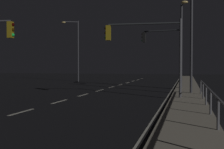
# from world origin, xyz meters

# --- Properties ---
(ground_plane) EXTENTS (112.00, 112.00, 0.00)m
(ground_plane) POSITION_xyz_m (0.00, 17.50, 0.00)
(ground_plane) COLOR black
(ground_plane) RESTS_ON ground
(sidewalk_right) EXTENTS (2.06, 77.00, 0.14)m
(sidewalk_right) POSITION_xyz_m (7.25, 17.50, 0.07)
(sidewalk_right) COLOR #9E937F
(sidewalk_right) RESTS_ON ground
(lane_markings_center) EXTENTS (0.14, 50.00, 0.01)m
(lane_markings_center) POSITION_xyz_m (0.00, 21.00, 0.01)
(lane_markings_center) COLOR silver
(lane_markings_center) RESTS_ON ground
(lane_edge_line) EXTENTS (0.14, 53.00, 0.01)m
(lane_edge_line) POSITION_xyz_m (5.97, 22.50, 0.01)
(lane_edge_line) COLOR silver
(lane_edge_line) RESTS_ON ground
(traffic_light_far_left) EXTENTS (3.72, 0.75, 5.41)m
(traffic_light_far_left) POSITION_xyz_m (5.11, 24.27, 3.94)
(traffic_light_far_left) COLOR #4C4C51
(traffic_light_far_left) RESTS_ON sidewalk_right
(traffic_light_mid_right) EXTENTS (4.86, 0.55, 4.85)m
(traffic_light_mid_right) POSITION_xyz_m (4.61, 15.64, 3.61)
(traffic_light_mid_right) COLOR #4C4C51
(traffic_light_mid_right) RESTS_ON sidewalk_right
(street_lamp_mid_block) EXTENTS (1.58, 0.43, 7.24)m
(street_lamp_mid_block) POSITION_xyz_m (7.72, 19.30, 4.46)
(street_lamp_mid_block) COLOR #38383D
(street_lamp_mid_block) RESTS_ON sidewalk_right
(street_lamp_far_end) EXTENTS (0.64, 2.25, 7.39)m
(street_lamp_far_end) POSITION_xyz_m (6.75, 23.50, 4.60)
(street_lamp_far_end) COLOR #38383D
(street_lamp_far_end) RESTS_ON sidewalk_right
(street_lamp_across_street) EXTENTS (2.13, 1.02, 8.13)m
(street_lamp_across_street) POSITION_xyz_m (-7.27, 33.86, 4.85)
(street_lamp_across_street) COLOR #38383D
(street_lamp_across_street) RESTS_ON ground
(barrier_fence) EXTENTS (0.09, 20.44, 0.98)m
(barrier_fence) POSITION_xyz_m (8.13, 8.18, 0.87)
(barrier_fence) COLOR #59595E
(barrier_fence) RESTS_ON sidewalk_right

